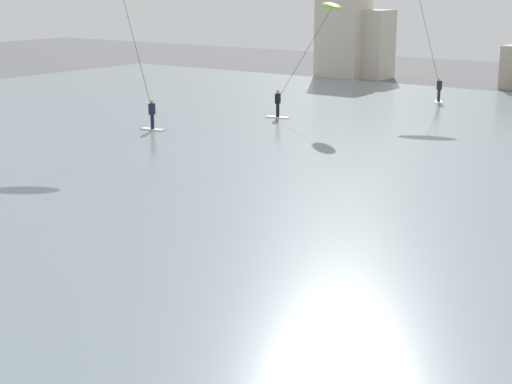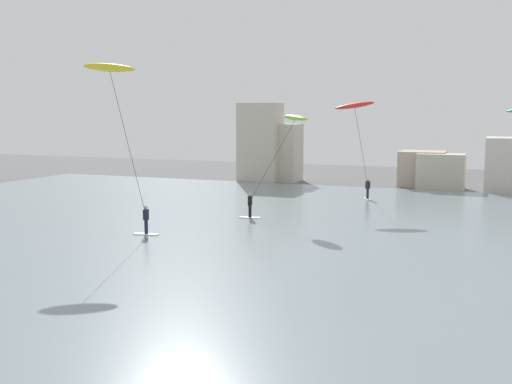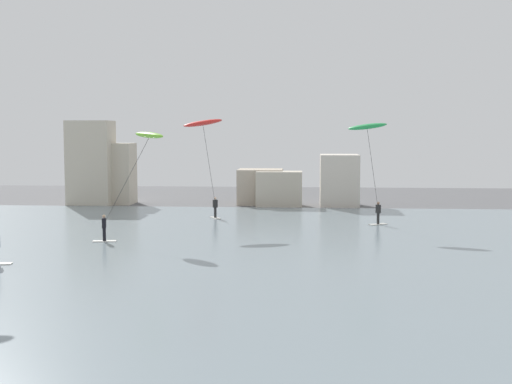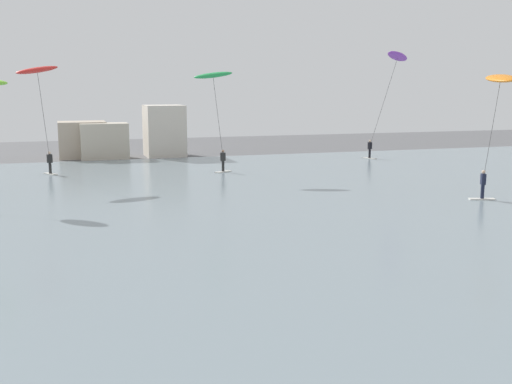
{
  "view_description": "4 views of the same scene",
  "coord_description": "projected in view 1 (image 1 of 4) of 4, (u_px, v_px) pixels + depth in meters",
  "views": [
    {
      "loc": [
        13.55,
        -0.53,
        7.74
      ],
      "look_at": [
        2.13,
        15.35,
        2.54
      ],
      "focal_mm": 54.92,
      "sensor_mm": 36.0,
      "label": 1
    },
    {
      "loc": [
        3.11,
        0.43,
        6.97
      ],
      "look_at": [
        -2.32,
        13.93,
        5.09
      ],
      "focal_mm": 44.15,
      "sensor_mm": 36.0,
      "label": 2
    },
    {
      "loc": [
        -0.06,
        -2.13,
        6.75
      ],
      "look_at": [
        -1.29,
        14.42,
        5.27
      ],
      "focal_mm": 47.3,
      "sensor_mm": 36.0,
      "label": 3
    },
    {
      "loc": [
        -6.29,
        2.92,
        6.18
      ],
      "look_at": [
        -1.94,
        16.42,
        3.78
      ],
      "focal_mm": 42.98,
      "sensor_mm": 36.0,
      "label": 4
    }
  ],
  "objects": [
    {
      "name": "water_bay",
      "position": [
        423.0,
        166.0,
        34.22
      ],
      "size": [
        84.0,
        52.0,
        0.1
      ],
      "primitive_type": "cube",
      "color": "gray",
      "rests_on": "ground"
    },
    {
      "name": "far_shore_buildings",
      "position": [
        450.0,
        50.0,
        61.75
      ],
      "size": [
        26.41,
        5.29,
        7.76
      ],
      "color": "beige",
      "rests_on": "ground"
    },
    {
      "name": "kitesurfer_lime",
      "position": [
        325.0,
        17.0,
        44.95
      ],
      "size": [
        4.52,
        3.55,
        6.74
      ],
      "color": "silver",
      "rests_on": "water_bay"
    },
    {
      "name": "kitesurfer_red",
      "position": [
        421.0,
        2.0,
        48.66
      ],
      "size": [
        3.09,
        5.17,
        7.72
      ],
      "color": "silver",
      "rests_on": "water_bay"
    }
  ]
}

